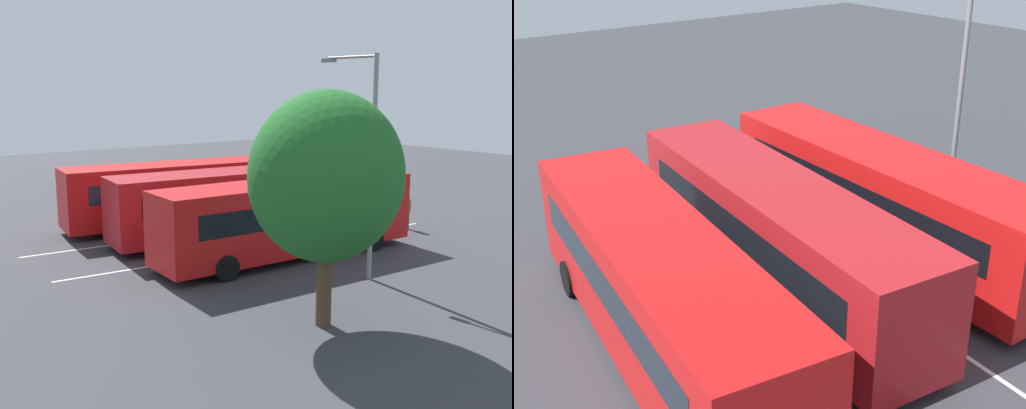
{
  "view_description": "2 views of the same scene",
  "coord_description": "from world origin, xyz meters",
  "views": [
    {
      "loc": [
        -15.21,
        -21.71,
        6.73
      ],
      "look_at": [
        0.95,
        0.02,
        1.44
      ],
      "focal_mm": 43.15,
      "sensor_mm": 36.0,
      "label": 1
    },
    {
      "loc": [
        -12.73,
        9.94,
        9.41
      ],
      "look_at": [
        1.38,
        -0.83,
        1.66
      ],
      "focal_mm": 49.0,
      "sensor_mm": 36.0,
      "label": 2
    }
  ],
  "objects": [
    {
      "name": "lane_stripe_outer_left",
      "position": [
        0.0,
        -1.92,
        0.0
      ],
      "size": [
        17.51,
        1.7,
        0.01
      ],
      "primitive_type": "cube",
      "rotation": [
        0.0,
        0.0,
        -0.09
      ],
      "color": "silver",
      "rests_on": "ground"
    },
    {
      "name": "bus_far_left",
      "position": [
        -0.18,
        -3.63,
        1.68
      ],
      "size": [
        11.19,
        2.91,
        3.05
      ],
      "rotation": [
        0.0,
        0.0,
        -0.04
      ],
      "color": "red",
      "rests_on": "ground"
    },
    {
      "name": "pedestrian",
      "position": [
        7.47,
        -3.18,
        0.98
      ],
      "size": [
        0.42,
        0.42,
        1.67
      ],
      "rotation": [
        0.0,
        0.0,
        2.73
      ],
      "color": "#232833",
      "rests_on": "ground"
    },
    {
      "name": "street_lamp",
      "position": [
        0.37,
        -7.17,
        4.47
      ],
      "size": [
        0.31,
        2.53,
        7.76
      ],
      "rotation": [
        0.0,
        0.0,
        1.62
      ],
      "color": "gray",
      "rests_on": "ground"
    },
    {
      "name": "bus_center_left",
      "position": [
        -0.12,
        0.16,
        1.68
      ],
      "size": [
        11.3,
        3.7,
        3.05
      ],
      "rotation": [
        0.0,
        0.0,
        -0.12
      ],
      "color": "#AD191E",
      "rests_on": "ground"
    },
    {
      "name": "bus_center_right",
      "position": [
        -0.72,
        3.86,
        1.68
      ],
      "size": [
        11.33,
        3.99,
        3.05
      ],
      "rotation": [
        0.0,
        0.0,
        -0.14
      ],
      "color": "red",
      "rests_on": "ground"
    },
    {
      "name": "ground_plane",
      "position": [
        0.0,
        0.0,
        0.0
      ],
      "size": [
        80.21,
        80.21,
        0.0
      ],
      "primitive_type": "plane",
      "color": "#38383D"
    },
    {
      "name": "lane_stripe_inner_left",
      "position": [
        0.0,
        1.92,
        0.0
      ],
      "size": [
        17.51,
        1.7,
        0.01
      ],
      "primitive_type": "cube",
      "rotation": [
        0.0,
        0.0,
        -0.09
      ],
      "color": "silver",
      "rests_on": "ground"
    }
  ]
}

